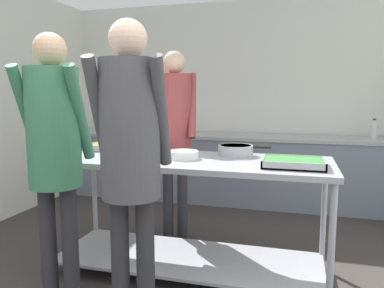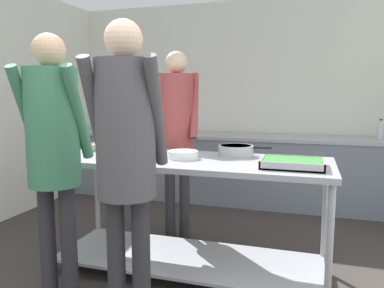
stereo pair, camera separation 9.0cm
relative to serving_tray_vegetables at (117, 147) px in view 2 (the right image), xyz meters
name	(u,v)px [view 2 (the right image)]	position (x,y,z in m)	size (l,w,h in m)	color
wall_rear	(243,101)	(0.73, 2.23, 0.37)	(4.84, 0.06, 2.65)	silver
back_counter	(237,168)	(0.73, 1.86, -0.51)	(4.68, 0.65, 0.89)	slate
serving_counter	(188,197)	(0.74, -0.23, -0.33)	(2.15, 0.79, 0.93)	#9EA0A8
serving_tray_vegetables	(117,147)	(0.00, 0.00, 0.00)	(0.50, 0.26, 0.05)	#9EA0A8
broccoli_bowl	(142,153)	(0.41, -0.36, 0.02)	(0.26, 0.26, 0.13)	#B2B2B7
plate_stack	(183,155)	(0.70, -0.23, 0.00)	(0.24, 0.24, 0.06)	white
sauce_pan	(236,150)	(1.06, 0.01, 0.02)	(0.42, 0.28, 0.08)	#9EA0A8
serving_tray_roast	(292,163)	(1.51, -0.33, 0.00)	(0.42, 0.33, 0.05)	#9EA0A8
guest_serving_left	(126,144)	(0.63, -1.04, 0.19)	(0.48, 0.41, 1.82)	#2D2D33
guest_serving_right	(53,140)	(0.04, -0.90, 0.17)	(0.48, 0.40, 1.79)	#2D2D33
cook_behind_counter	(177,123)	(0.41, 0.45, 0.19)	(0.48, 0.43, 1.81)	#2D2D33
water_bottle	(380,130)	(2.41, 1.88, 0.05)	(0.08, 0.08, 0.24)	silver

